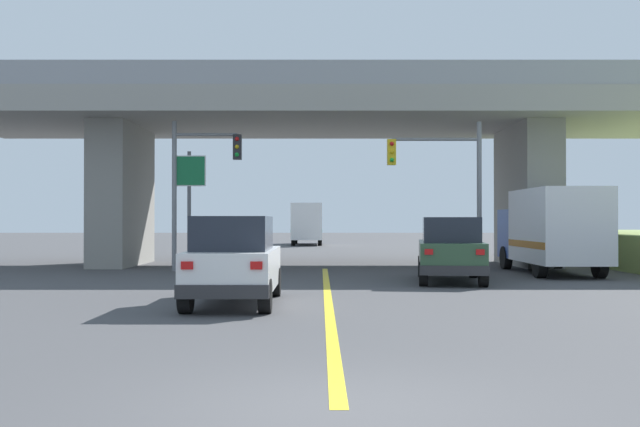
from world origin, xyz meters
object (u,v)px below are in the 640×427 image
at_px(box_truck, 550,230).
at_px(traffic_signal_nearside, 446,176).
at_px(suv_crossing, 449,249).
at_px(traffic_signal_farside, 195,175).
at_px(suv_lead, 233,260).
at_px(semi_truck_distant, 306,223).
at_px(highway_sign, 188,185).

height_order(box_truck, traffic_signal_nearside, traffic_signal_nearside).
bearing_deg(box_truck, suv_crossing, -141.46).
bearing_deg(box_truck, traffic_signal_farside, 173.11).
height_order(suv_lead, semi_truck_distant, semi_truck_distant).
bearing_deg(suv_crossing, semi_truck_distant, 105.57).
distance_m(suv_lead, traffic_signal_farside, 11.79).
height_order(traffic_signal_nearside, traffic_signal_farside, traffic_signal_farside).
bearing_deg(suv_crossing, traffic_signal_nearside, 88.35).
relative_size(box_truck, traffic_signal_farside, 1.16).
xyz_separation_m(suv_lead, highway_sign, (-3.05, 11.23, 2.27)).
height_order(suv_crossing, highway_sign, highway_sign).
height_order(suv_crossing, traffic_signal_nearside, traffic_signal_nearside).
bearing_deg(traffic_signal_nearside, box_truck, -15.55).
bearing_deg(highway_sign, traffic_signal_farside, -14.65).
bearing_deg(traffic_signal_farside, suv_lead, -76.15).
relative_size(suv_crossing, highway_sign, 1.07).
distance_m(suv_crossing, box_truck, 5.46).
relative_size(suv_lead, highway_sign, 1.01).
xyz_separation_m(traffic_signal_farside, semi_truck_distant, (3.70, 29.43, -1.98)).
bearing_deg(highway_sign, suv_crossing, -28.98).
xyz_separation_m(suv_crossing, traffic_signal_farside, (-8.79, 4.96, 2.65)).
bearing_deg(traffic_signal_nearside, semi_truck_distant, 100.88).
xyz_separation_m(suv_lead, box_truck, (10.29, 9.58, 0.58)).
bearing_deg(semi_truck_distant, traffic_signal_farside, -97.17).
bearing_deg(suv_lead, suv_crossing, 45.71).
distance_m(traffic_signal_farside, highway_sign, 0.49).
bearing_deg(traffic_signal_nearside, suv_crossing, -98.79).
bearing_deg(suv_crossing, highway_sign, 158.16).
height_order(suv_lead, box_truck, box_truck).
distance_m(suv_crossing, traffic_signal_farside, 10.44).
bearing_deg(suv_crossing, suv_lead, -127.14).
relative_size(traffic_signal_nearside, semi_truck_distant, 0.76).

